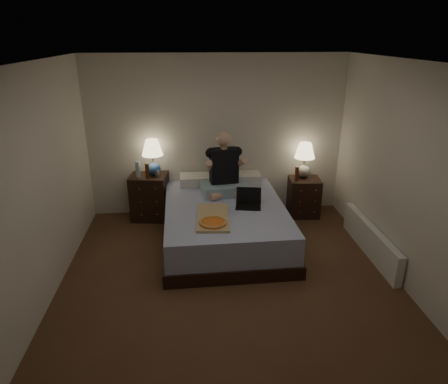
{
  "coord_description": "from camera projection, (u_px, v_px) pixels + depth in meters",
  "views": [
    {
      "loc": [
        -0.41,
        -3.87,
        2.75
      ],
      "look_at": [
        0.0,
        0.9,
        0.85
      ],
      "focal_mm": 32.0,
      "sensor_mm": 36.0,
      "label": 1
    }
  ],
  "objects": [
    {
      "name": "floor",
      "position": [
        231.0,
        288.0,
        4.63
      ],
      "size": [
        4.0,
        4.5,
        0.0
      ],
      "primitive_type": "cube",
      "color": "brown",
      "rests_on": "ground"
    },
    {
      "name": "ceiling",
      "position": [
        232.0,
        63.0,
        3.71
      ],
      "size": [
        4.0,
        4.5,
        0.0
      ],
      "primitive_type": "cube",
      "rotation": [
        3.14,
        0.0,
        0.0
      ],
      "color": "white",
      "rests_on": "ground"
    },
    {
      "name": "wall_back",
      "position": [
        217.0,
        137.0,
        6.25
      ],
      "size": [
        4.0,
        0.0,
        2.5
      ],
      "primitive_type": "cube",
      "rotation": [
        1.57,
        0.0,
        0.0
      ],
      "color": "silver",
      "rests_on": "ground"
    },
    {
      "name": "wall_front",
      "position": [
        276.0,
        342.0,
        2.08
      ],
      "size": [
        4.0,
        0.0,
        2.5
      ],
      "primitive_type": "cube",
      "rotation": [
        -1.57,
        0.0,
        0.0
      ],
      "color": "silver",
      "rests_on": "ground"
    },
    {
      "name": "wall_left",
      "position": [
        34.0,
        194.0,
        4.01
      ],
      "size": [
        0.0,
        4.5,
        2.5
      ],
      "primitive_type": "cube",
      "rotation": [
        1.57,
        0.0,
        1.57
      ],
      "color": "silver",
      "rests_on": "ground"
    },
    {
      "name": "wall_right",
      "position": [
        415.0,
        182.0,
        4.33
      ],
      "size": [
        0.0,
        4.5,
        2.5
      ],
      "primitive_type": "cube",
      "rotation": [
        1.57,
        0.0,
        -1.57
      ],
      "color": "silver",
      "rests_on": "ground"
    },
    {
      "name": "bed",
      "position": [
        225.0,
        223.0,
        5.62
      ],
      "size": [
        1.69,
        2.22,
        0.54
      ],
      "primitive_type": "cube",
      "rotation": [
        0.0,
        0.0,
        0.03
      ],
      "color": "#5769AE",
      "rests_on": "floor"
    },
    {
      "name": "nightstand_left",
      "position": [
        150.0,
        196.0,
        6.31
      ],
      "size": [
        0.61,
        0.56,
        0.71
      ],
      "primitive_type": "cube",
      "rotation": [
        0.0,
        0.0,
        -0.13
      ],
      "color": "black",
      "rests_on": "floor"
    },
    {
      "name": "nightstand_right",
      "position": [
        304.0,
        197.0,
        6.42
      ],
      "size": [
        0.5,
        0.46,
        0.62
      ],
      "primitive_type": "cube",
      "rotation": [
        0.0,
        0.0,
        -0.07
      ],
      "color": "black",
      "rests_on": "floor"
    },
    {
      "name": "lamp_left",
      "position": [
        153.0,
        158.0,
        6.08
      ],
      "size": [
        0.39,
        0.39,
        0.56
      ],
      "primitive_type": null,
      "rotation": [
        0.0,
        0.0,
        0.26
      ],
      "color": "#295299",
      "rests_on": "nightstand_left"
    },
    {
      "name": "lamp_right",
      "position": [
        304.0,
        160.0,
        6.29
      ],
      "size": [
        0.4,
        0.4,
        0.56
      ],
      "primitive_type": null,
      "rotation": [
        0.0,
        0.0,
        0.31
      ],
      "color": "#979991",
      "rests_on": "nightstand_right"
    },
    {
      "name": "water_bottle",
      "position": [
        138.0,
        169.0,
        6.04
      ],
      "size": [
        0.07,
        0.07,
        0.25
      ],
      "primitive_type": "cylinder",
      "color": "silver",
      "rests_on": "nightstand_left"
    },
    {
      "name": "soda_can",
      "position": [
        157.0,
        173.0,
        6.1
      ],
      "size": [
        0.07,
        0.07,
        0.1
      ],
      "primitive_type": "cylinder",
      "color": "#ABAAA6",
      "rests_on": "nightstand_left"
    },
    {
      "name": "beer_bottle_left",
      "position": [
        147.0,
        171.0,
        6.01
      ],
      "size": [
        0.06,
        0.06,
        0.23
      ],
      "primitive_type": "cylinder",
      "color": "#52280B",
      "rests_on": "nightstand_left"
    },
    {
      "name": "beer_bottle_right",
      "position": [
        297.0,
        174.0,
        6.19
      ],
      "size": [
        0.06,
        0.06,
        0.23
      ],
      "primitive_type": "cylinder",
      "color": "#60240D",
      "rests_on": "nightstand_right"
    },
    {
      "name": "person",
      "position": [
        225.0,
        164.0,
        5.75
      ],
      "size": [
        0.72,
        0.6,
        0.93
      ],
      "primitive_type": null,
      "rotation": [
        0.0,
        0.0,
        0.13
      ],
      "color": "black",
      "rests_on": "bed"
    },
    {
      "name": "laptop",
      "position": [
        249.0,
        199.0,
        5.41
      ],
      "size": [
        0.38,
        0.33,
        0.24
      ],
      "primitive_type": null,
      "rotation": [
        0.0,
        0.0,
        -0.17
      ],
      "color": "black",
      "rests_on": "bed"
    },
    {
      "name": "pizza_box",
      "position": [
        213.0,
        223.0,
        4.91
      ],
      "size": [
        0.44,
        0.78,
        0.08
      ],
      "primitive_type": null,
      "rotation": [
        0.0,
        0.0,
        -0.06
      ],
      "color": "tan",
      "rests_on": "bed"
    },
    {
      "name": "radiator",
      "position": [
        370.0,
        240.0,
        5.29
      ],
      "size": [
        0.1,
        1.6,
        0.4
      ],
      "primitive_type": "cube",
      "color": "white",
      "rests_on": "floor"
    }
  ]
}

